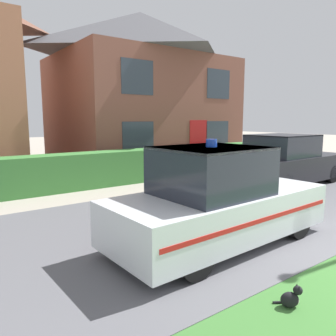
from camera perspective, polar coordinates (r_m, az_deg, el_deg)
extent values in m
cube|color=#5B5B60|center=(7.66, 8.65, -7.85)|extent=(28.00, 5.56, 0.01)
cube|color=#3D7F38|center=(10.64, -13.95, -0.37)|extent=(15.54, 0.87, 1.11)
cylinder|color=black|center=(6.44, 21.63, -8.58)|extent=(0.63, 0.22, 0.62)
cylinder|color=black|center=(7.23, 11.67, -6.30)|extent=(0.63, 0.22, 0.62)
cylinder|color=black|center=(4.54, 4.75, -15.22)|extent=(0.63, 0.22, 0.62)
cylinder|color=black|center=(5.61, -5.52, -10.53)|extent=(0.63, 0.22, 0.62)
cube|color=silver|center=(5.79, 9.10, -7.65)|extent=(4.13, 1.77, 0.73)
cube|color=#232833|center=(5.45, 7.48, -0.47)|extent=(1.72, 1.53, 0.79)
cube|color=silver|center=(5.40, 7.55, 3.46)|extent=(1.72, 1.53, 0.04)
cube|color=red|center=(5.28, 15.78, -8.86)|extent=(3.87, 0.13, 0.07)
cube|color=red|center=(6.35, 3.61, -5.62)|extent=(3.87, 0.13, 0.07)
cylinder|color=blue|center=(5.40, 7.57, 4.34)|extent=(0.18, 0.18, 0.13)
ellipsoid|color=black|center=(4.29, 20.42, -20.71)|extent=(0.26, 0.24, 0.18)
ellipsoid|color=beige|center=(4.33, 21.44, -20.70)|extent=(0.09, 0.10, 0.10)
sphere|color=black|center=(4.28, 21.67, -19.19)|extent=(0.11, 0.11, 0.11)
cone|color=black|center=(4.23, 21.89, -18.82)|extent=(0.04, 0.04, 0.04)
cone|color=black|center=(4.28, 21.53, -18.48)|extent=(0.04, 0.04, 0.04)
cylinder|color=black|center=(4.37, 18.95, -21.25)|extent=(0.16, 0.12, 0.03)
cylinder|color=black|center=(12.43, 26.58, -0.90)|extent=(0.60, 0.21, 0.60)
cylinder|color=black|center=(13.19, 20.31, -0.03)|extent=(0.60, 0.21, 0.60)
cylinder|color=black|center=(10.05, 19.71, -2.53)|extent=(0.60, 0.21, 0.60)
cylinder|color=black|center=(10.98, 12.65, -1.33)|extent=(0.60, 0.21, 0.60)
cube|color=#232328|center=(11.58, 20.12, 0.13)|extent=(4.47, 1.90, 0.78)
cube|color=#232833|center=(11.20, 19.30, 3.72)|extent=(2.03, 1.67, 0.70)
cube|color=#232328|center=(11.18, 19.39, 5.41)|extent=(2.03, 1.67, 0.04)
cube|color=brown|center=(16.58, -4.68, 9.74)|extent=(7.77, 6.40, 5.03)
pyramid|color=#56565B|center=(17.05, -4.83, 21.95)|extent=(8.16, 6.72, 2.18)
cube|color=red|center=(14.62, 5.30, 4.17)|extent=(1.00, 0.02, 2.10)
cube|color=#333D47|center=(12.75, -5.18, 5.14)|extent=(1.40, 0.02, 1.30)
cube|color=#333D47|center=(15.40, 8.60, 5.66)|extent=(1.40, 0.02, 1.30)
cube|color=#333D47|center=(12.82, -5.32, 15.51)|extent=(1.40, 0.02, 1.30)
cube|color=#333D47|center=(15.46, 8.79, 14.24)|extent=(1.40, 0.02, 1.30)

